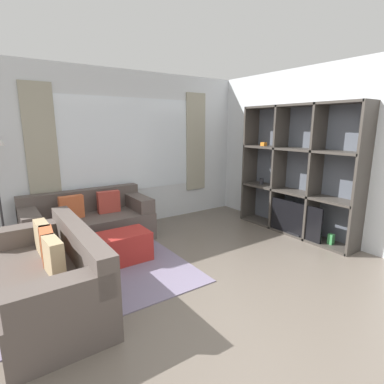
{
  "coord_description": "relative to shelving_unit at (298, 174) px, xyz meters",
  "views": [
    {
      "loc": [
        -2.1,
        -1.61,
        1.79
      ],
      "look_at": [
        0.28,
        1.84,
        0.85
      ],
      "focal_mm": 28.0,
      "sensor_mm": 36.0,
      "label": 1
    }
  ],
  "objects": [
    {
      "name": "ground_plane",
      "position": [
        -2.08,
        -1.39,
        -1.01
      ],
      "size": [
        16.0,
        16.0,
        0.0
      ],
      "primitive_type": "plane",
      "color": "#665B51"
    },
    {
      "name": "wall_back",
      "position": [
        -2.08,
        1.99,
        0.35
      ],
      "size": [
        5.67,
        0.11,
        2.7
      ],
      "color": "silver",
      "rests_on": "ground_plane"
    },
    {
      "name": "wall_right",
      "position": [
        0.19,
        0.28,
        0.34
      ],
      "size": [
        0.07,
        4.55,
        2.7
      ],
      "primitive_type": "cube",
      "color": "silver",
      "rests_on": "ground_plane"
    },
    {
      "name": "area_rug",
      "position": [
        -3.21,
        0.54,
        -1.0
      ],
      "size": [
        2.15,
        2.16,
        0.01
      ],
      "primitive_type": "cube",
      "color": "slate",
      "rests_on": "ground_plane"
    },
    {
      "name": "shelving_unit",
      "position": [
        0.0,
        0.0,
        0.0
      ],
      "size": [
        0.38,
        2.12,
        2.11
      ],
      "color": "#515660",
      "rests_on": "ground_plane"
    },
    {
      "name": "couch_main",
      "position": [
        -2.99,
        1.52,
        -0.7
      ],
      "size": [
        1.85,
        0.85,
        0.79
      ],
      "color": "#564C47",
      "rests_on": "ground_plane"
    },
    {
      "name": "couch_side",
      "position": [
        -3.79,
        0.04,
        -0.7
      ],
      "size": [
        0.85,
        1.81,
        0.79
      ],
      "rotation": [
        0.0,
        0.0,
        -1.57
      ],
      "color": "#564C47",
      "rests_on": "ground_plane"
    },
    {
      "name": "ottoman",
      "position": [
        -2.8,
        0.6,
        -0.81
      ],
      "size": [
        0.66,
        0.45,
        0.4
      ],
      "color": "#A82823",
      "rests_on": "ground_plane"
    }
  ]
}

